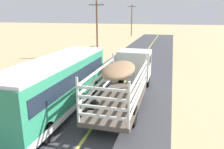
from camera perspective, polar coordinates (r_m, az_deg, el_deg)
livestock_truck at (r=15.78m, az=4.52°, el=0.91°), size 2.53×9.70×3.02m
bus at (r=13.47m, az=-13.86°, el=-2.28°), size 2.54×10.00×3.21m
power_pole_mid at (r=31.92m, az=-3.93°, el=12.45°), size 2.20×0.24×7.51m
power_pole_far at (r=58.70m, az=5.13°, el=14.12°), size 2.20×0.24×8.05m
boulder_mid_field at (r=35.09m, az=-4.63°, el=6.80°), size 1.75×1.44×0.87m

